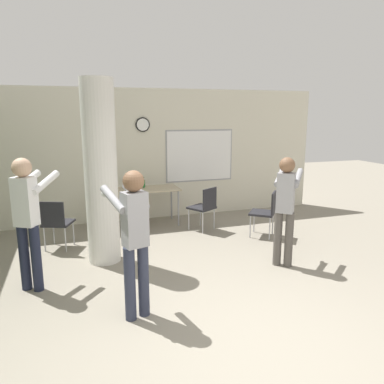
% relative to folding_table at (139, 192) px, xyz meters
% --- Properties ---
extents(ground_plane, '(24.00, 24.00, 0.00)m').
position_rel_folding_table_xyz_m(ground_plane, '(0.25, -4.51, -0.72)').
color(ground_plane, gray).
extents(wall_back, '(8.00, 0.15, 2.80)m').
position_rel_folding_table_xyz_m(wall_back, '(0.27, 0.55, 0.68)').
color(wall_back, beige).
rests_on(wall_back, ground_plane).
extents(support_pillar, '(0.49, 0.49, 2.80)m').
position_rel_folding_table_xyz_m(support_pillar, '(-0.88, -1.69, 0.68)').
color(support_pillar, silver).
rests_on(support_pillar, ground_plane).
extents(folding_table, '(1.62, 0.67, 0.77)m').
position_rel_folding_table_xyz_m(folding_table, '(0.00, 0.00, 0.00)').
color(folding_table, tan).
rests_on(folding_table, ground_plane).
extents(bottle_on_table, '(0.06, 0.06, 0.22)m').
position_rel_folding_table_xyz_m(bottle_on_table, '(0.12, 0.14, 0.14)').
color(bottle_on_table, '#1E6B2D').
rests_on(bottle_on_table, folding_table).
extents(waste_bin, '(0.29, 0.29, 0.33)m').
position_rel_folding_table_xyz_m(waste_bin, '(-0.28, -0.59, -0.55)').
color(waste_bin, '#38383D').
rests_on(waste_bin, ground_plane).
extents(chair_table_right, '(0.60, 0.60, 0.87)m').
position_rel_folding_table_xyz_m(chair_table_right, '(1.15, -0.72, -0.21)').
color(chair_table_right, '#232328').
rests_on(chair_table_right, ground_plane).
extents(chair_near_pillar, '(0.57, 0.57, 0.87)m').
position_rel_folding_table_xyz_m(chair_near_pillar, '(-1.59, -0.95, -0.21)').
color(chair_near_pillar, '#232328').
rests_on(chair_near_pillar, ground_plane).
extents(chair_mid_room, '(0.62, 0.62, 0.87)m').
position_rel_folding_table_xyz_m(chair_mid_room, '(2.12, -1.44, -0.21)').
color(chair_mid_room, '#232328').
rests_on(chair_mid_room, ground_plane).
extents(person_playing_side, '(0.62, 0.66, 1.67)m').
position_rel_folding_table_xyz_m(person_playing_side, '(1.70, -2.72, 0.26)').
color(person_playing_side, '#514C47').
rests_on(person_playing_side, ground_plane).
extents(person_watching_back, '(0.61, 0.70, 1.75)m').
position_rel_folding_table_xyz_m(person_watching_back, '(-1.87, -2.40, 0.31)').
color(person_watching_back, '#1E2338').
rests_on(person_watching_back, ground_plane).
extents(person_playing_front, '(0.51, 0.67, 1.70)m').
position_rel_folding_table_xyz_m(person_playing_front, '(-0.69, -3.50, 0.28)').
color(person_playing_front, '#2D3347').
rests_on(person_playing_front, ground_plane).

